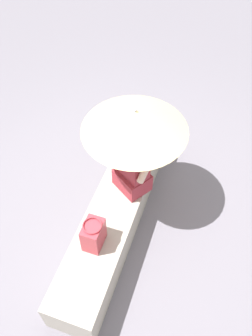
{
  "coord_description": "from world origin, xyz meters",
  "views": [
    {
      "loc": [
        -2.03,
        -0.76,
        3.45
      ],
      "look_at": [
        0.06,
        -0.05,
        0.77
      ],
      "focal_mm": 37.62,
      "sensor_mm": 36.0,
      "label": 1
    }
  ],
  "objects": [
    {
      "name": "magazine",
      "position": [
        0.62,
        0.04,
        0.43
      ],
      "size": [
        0.28,
        0.21,
        0.01
      ],
      "primitive_type": "cube",
      "rotation": [
        0.0,
        0.0,
        0.02
      ],
      "color": "#339ED1",
      "rests_on": "stone_bench"
    },
    {
      "name": "handbag_black",
      "position": [
        -0.64,
        0.03,
        0.58
      ],
      "size": [
        0.23,
        0.17,
        0.33
      ],
      "color": "#B2333D",
      "rests_on": "stone_bench"
    },
    {
      "name": "stone_bench",
      "position": [
        0.0,
        0.0,
        0.21
      ],
      "size": [
        2.76,
        0.49,
        0.42
      ],
      "primitive_type": "cube",
      "color": "#A8A093",
      "rests_on": "ground"
    },
    {
      "name": "parasol",
      "position": [
        0.18,
        -0.09,
        1.31
      ],
      "size": [
        0.99,
        0.99,
        1.03
      ],
      "color": "#B7B7BC",
      "rests_on": "stone_bench"
    },
    {
      "name": "ground_plane",
      "position": [
        0.0,
        0.0,
        0.0
      ],
      "size": [
        14.0,
        14.0,
        0.0
      ],
      "primitive_type": "plane",
      "color": "slate"
    },
    {
      "name": "person_seated",
      "position": [
        0.12,
        -0.1,
        0.81
      ],
      "size": [
        0.42,
        0.5,
        0.9
      ],
      "color": "#992D38",
      "rests_on": "stone_bench"
    }
  ]
}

